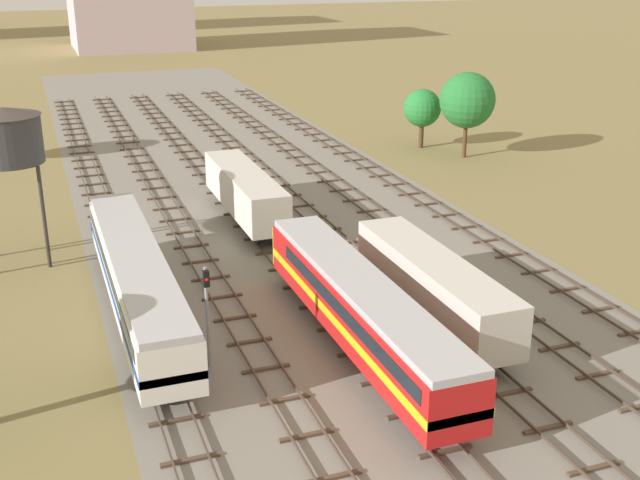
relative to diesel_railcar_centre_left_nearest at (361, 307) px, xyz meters
The scene contains 16 objects.
ground_plane 15.95m from the diesel_railcar_centre_left_nearest, 81.02° to the left, with size 480.00×480.00×0.00m, color olive.
ballast_bed 15.95m from the diesel_railcar_centre_left_nearest, 81.02° to the left, with size 28.58×176.00×0.01m, color gray.
track_far_left 19.40m from the diesel_railcar_centre_left_nearest, 120.71° to the left, with size 2.40×126.00×0.29m.
track_left 17.44m from the diesel_railcar_centre_left_nearest, 106.54° to the left, with size 2.40×126.00×0.29m.
track_centre_left 16.73m from the diesel_railcar_centre_left_nearest, 90.00° to the left, with size 2.40×126.00×0.29m.
track_centre 17.44m from the diesel_railcar_centre_left_nearest, 73.46° to the left, with size 2.40×126.00×0.29m.
track_centre_right 19.40m from the diesel_railcar_centre_left_nearest, 59.29° to the left, with size 2.40×126.00×0.29m.
track_right 22.30m from the diesel_railcar_centre_left_nearest, 48.30° to the left, with size 2.40×126.00×0.29m.
diesel_railcar_centre_left_nearest is the anchor object (origin of this frame).
freight_boxcar_centre_near 5.20m from the diesel_railcar_centre_left_nearest, 18.88° to the left, with size 2.87×14.00×3.60m.
passenger_coach_far_left_mid 12.56m from the diesel_railcar_centre_left_nearest, 141.51° to the left, with size 2.96×22.00×3.80m.
freight_boxcar_centre_left_midfar 21.93m from the diesel_railcar_centre_left_nearest, 89.98° to the left, with size 2.87×14.00×3.60m.
water_tower 25.54m from the diesel_railcar_centre_left_nearest, 129.28° to the left, with size 4.52×4.52×10.12m.
signal_post_nearest 7.52m from the diesel_railcar_centre_left_nearest, 169.91° to the left, with size 0.28×0.47×5.21m.
lineside_tree_1 45.17m from the diesel_railcar_centre_left_nearest, 59.23° to the left, with size 3.81×3.81×5.99m.
lineside_tree_3 42.23m from the diesel_railcar_centre_left_nearest, 53.18° to the left, with size 5.34×5.34×8.27m.
Camera 1 is at (-16.64, 7.58, 19.22)m, focal length 44.74 mm.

